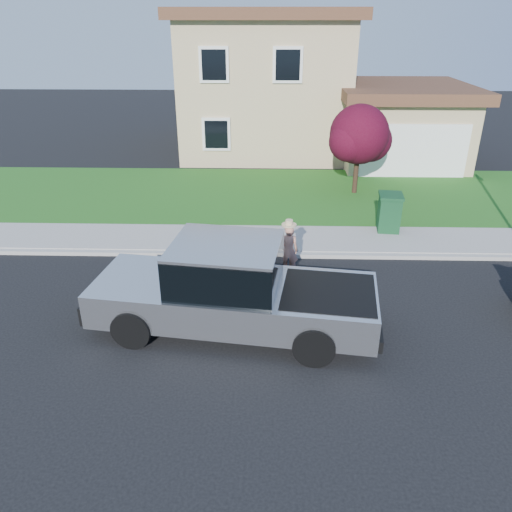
{
  "coord_description": "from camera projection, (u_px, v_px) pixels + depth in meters",
  "views": [
    {
      "loc": [
        0.26,
        -10.57,
        6.53
      ],
      "look_at": [
        -0.04,
        0.45,
        1.2
      ],
      "focal_mm": 35.0,
      "sensor_mm": 36.0,
      "label": 1
    }
  ],
  "objects": [
    {
      "name": "ornamental_tree",
      "position": [
        360.0,
        137.0,
        19.14
      ],
      "size": [
        2.52,
        2.27,
        3.46
      ],
      "color": "black",
      "rests_on": "lawn"
    },
    {
      "name": "sidewalk",
      "position": [
        292.0,
        240.0,
        15.9
      ],
      "size": [
        40.0,
        2.0,
        0.15
      ],
      "primitive_type": "cube",
      "color": "gray",
      "rests_on": "ground"
    },
    {
      "name": "pickup_truck",
      "position": [
        232.0,
        291.0,
        11.13
      ],
      "size": [
        6.7,
        3.02,
        2.13
      ],
      "rotation": [
        0.0,
        0.0,
        -0.13
      ],
      "color": "black",
      "rests_on": "ground"
    },
    {
      "name": "woman",
      "position": [
        288.0,
        250.0,
        13.57
      ],
      "size": [
        0.55,
        0.4,
        1.65
      ],
      "rotation": [
        0.0,
        0.0,
        3.13
      ],
      "color": "tan",
      "rests_on": "ground"
    },
    {
      "name": "house",
      "position": [
        291.0,
        88.0,
        25.69
      ],
      "size": [
        14.0,
        11.3,
        6.85
      ],
      "color": "tan",
      "rests_on": "ground"
    },
    {
      "name": "trash_bin",
      "position": [
        389.0,
        212.0,
        16.2
      ],
      "size": [
        0.84,
        0.94,
        1.22
      ],
      "rotation": [
        0.0,
        0.0,
        -0.11
      ],
      "color": "#103C1E",
      "rests_on": "sidewalk"
    },
    {
      "name": "curb",
      "position": [
        293.0,
        255.0,
        14.92
      ],
      "size": [
        40.0,
        0.2,
        0.12
      ],
      "primitive_type": "cube",
      "color": "gray",
      "rests_on": "ground"
    },
    {
      "name": "ground",
      "position": [
        257.0,
        307.0,
        12.36
      ],
      "size": [
        80.0,
        80.0,
        0.0
      ],
      "primitive_type": "plane",
      "color": "black",
      "rests_on": "ground"
    },
    {
      "name": "lawn",
      "position": [
        288.0,
        195.0,
        19.96
      ],
      "size": [
        40.0,
        7.0,
        0.1
      ],
      "primitive_type": "cube",
      "color": "#245117",
      "rests_on": "ground"
    }
  ]
}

